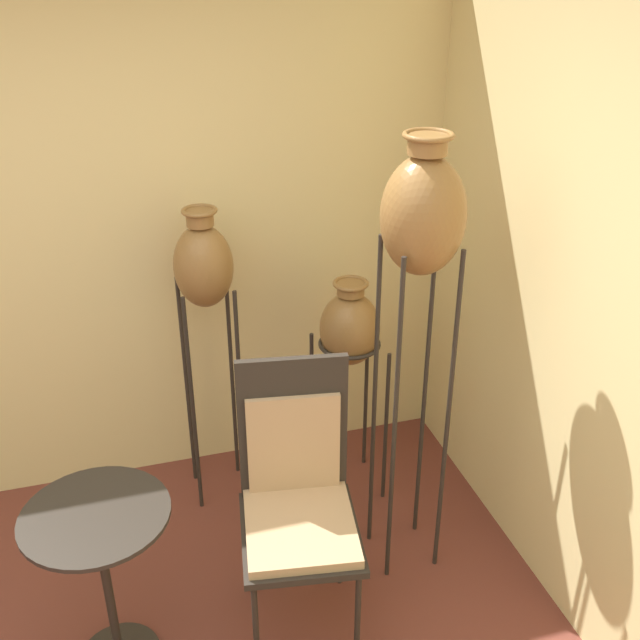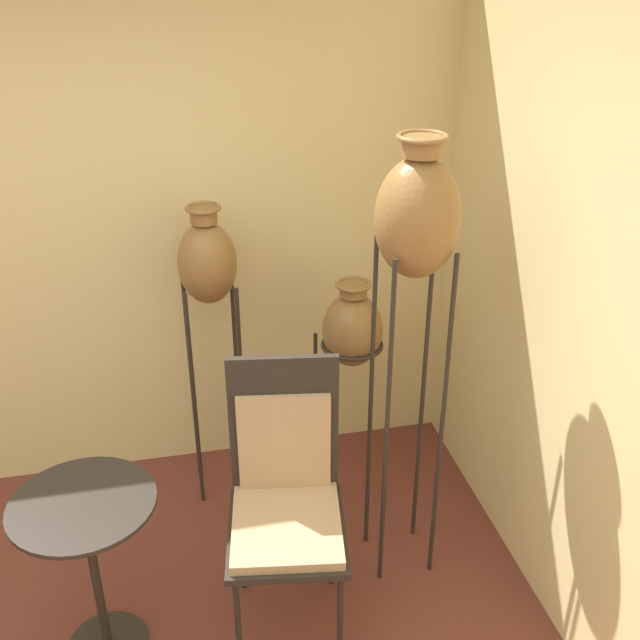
{
  "view_description": "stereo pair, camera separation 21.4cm",
  "coord_description": "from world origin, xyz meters",
  "px_view_note": "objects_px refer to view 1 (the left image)",
  "views": [
    {
      "loc": [
        0.29,
        -1.51,
        2.61
      ],
      "look_at": [
        1.13,
        1.37,
        1.07
      ],
      "focal_mm": 42.0,
      "sensor_mm": 36.0,
      "label": 1
    },
    {
      "loc": [
        0.5,
        -1.56,
        2.61
      ],
      "look_at": [
        1.13,
        1.37,
        1.07
      ],
      "focal_mm": 42.0,
      "sensor_mm": 36.0,
      "label": 2
    }
  ],
  "objects_px": {
    "vase_stand_tall": "(423,224)",
    "side_table": "(102,556)",
    "vase_stand_short": "(350,331)",
    "vase_stand_medium": "(204,272)",
    "chair": "(297,489)"
  },
  "relations": [
    {
      "from": "vase_stand_tall",
      "to": "side_table",
      "type": "relative_size",
      "value": 2.62
    },
    {
      "from": "vase_stand_tall",
      "to": "side_table",
      "type": "xyz_separation_m",
      "value": [
        -1.32,
        -0.24,
        -1.09
      ]
    },
    {
      "from": "vase_stand_short",
      "to": "side_table",
      "type": "xyz_separation_m",
      "value": [
        -1.22,
        -0.78,
        -0.37
      ]
    },
    {
      "from": "vase_stand_tall",
      "to": "side_table",
      "type": "height_order",
      "value": "vase_stand_tall"
    },
    {
      "from": "vase_stand_tall",
      "to": "vase_stand_short",
      "type": "xyz_separation_m",
      "value": [
        -0.1,
        0.54,
        -0.72
      ]
    },
    {
      "from": "vase_stand_medium",
      "to": "side_table",
      "type": "relative_size",
      "value": 2.04
    },
    {
      "from": "vase_stand_tall",
      "to": "vase_stand_short",
      "type": "height_order",
      "value": "vase_stand_tall"
    },
    {
      "from": "vase_stand_short",
      "to": "vase_stand_tall",
      "type": "bearing_deg",
      "value": -79.84
    },
    {
      "from": "vase_stand_tall",
      "to": "chair",
      "type": "distance_m",
      "value": 1.15
    },
    {
      "from": "vase_stand_tall",
      "to": "vase_stand_medium",
      "type": "bearing_deg",
      "value": 137.02
    },
    {
      "from": "vase_stand_short",
      "to": "side_table",
      "type": "bearing_deg",
      "value": -147.58
    },
    {
      "from": "vase_stand_medium",
      "to": "vase_stand_short",
      "type": "bearing_deg",
      "value": -13.78
    },
    {
      "from": "vase_stand_medium",
      "to": "side_table",
      "type": "height_order",
      "value": "vase_stand_medium"
    },
    {
      "from": "vase_stand_medium",
      "to": "side_table",
      "type": "distance_m",
      "value": 1.3
    },
    {
      "from": "chair",
      "to": "vase_stand_tall",
      "type": "bearing_deg",
      "value": 27.49
    }
  ]
}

